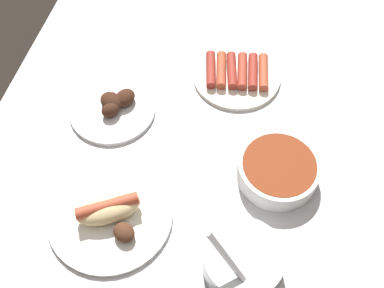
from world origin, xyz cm
name	(u,v)px	position (x,y,z in cm)	size (l,w,h in cm)	color
ground_plane	(187,156)	(0.00, 0.00, -1.50)	(120.00, 90.00, 3.00)	#B2B2B7
plate_hotdog_assembled	(110,213)	(17.75, -11.23, 1.69)	(24.56, 24.56, 5.61)	white
plate_sausages	(237,73)	(-23.26, 6.74, 1.17)	(20.86, 20.86, 3.25)	white
plate_grilled_meat	(114,107)	(-7.48, -18.69, 1.13)	(19.44, 19.44, 4.05)	white
bowl_coleslaw	(243,260)	(22.13, 15.29, 3.45)	(14.46, 14.46, 15.63)	silver
bowl_chili	(278,170)	(1.67, 19.25, 2.66)	(16.49, 16.49, 4.85)	white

